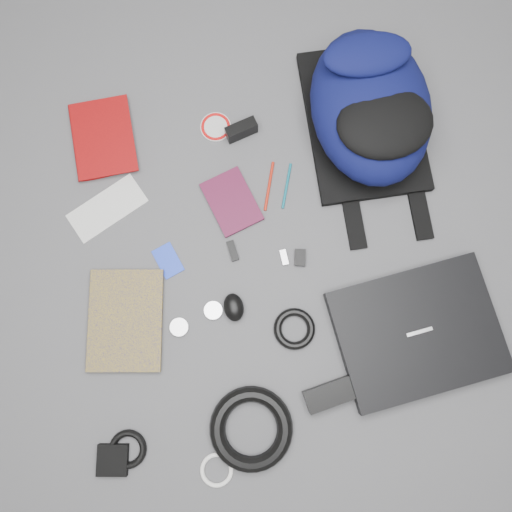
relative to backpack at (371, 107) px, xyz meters
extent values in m
plane|color=#4F4F51|center=(-0.37, -0.32, -0.10)|extent=(4.00, 4.00, 0.00)
cube|color=black|center=(0.00, -0.59, -0.08)|extent=(0.43, 0.34, 0.04)
imported|color=maroon|center=(-0.80, 0.10, -0.09)|extent=(0.17, 0.23, 0.02)
imported|color=gold|center=(-0.83, -0.39, -0.09)|extent=(0.24, 0.30, 0.02)
cube|color=silver|center=(-0.74, -0.10, -0.10)|extent=(0.23, 0.17, 0.00)
cube|color=#3F0C22|center=(-0.41, -0.15, -0.09)|extent=(0.16, 0.19, 0.01)
cube|color=black|center=(-0.34, 0.04, -0.08)|extent=(0.09, 0.05, 0.05)
cylinder|color=silver|center=(-0.41, 0.07, -0.10)|extent=(0.11, 0.11, 0.00)
cylinder|color=#0C5D6F|center=(-0.25, -0.14, -0.10)|extent=(0.06, 0.12, 0.01)
cylinder|color=#B8200E|center=(-0.30, -0.13, -0.10)|extent=(0.06, 0.13, 0.01)
cube|color=blue|center=(-0.60, -0.28, -0.10)|extent=(0.08, 0.10, 0.00)
cube|color=black|center=(-0.43, -0.29, -0.10)|extent=(0.03, 0.06, 0.01)
cube|color=#A9A8AB|center=(-0.30, -0.33, -0.10)|extent=(0.02, 0.04, 0.01)
cube|color=black|center=(-0.26, -0.34, -0.09)|extent=(0.04, 0.05, 0.01)
ellipsoid|color=black|center=(-0.46, -0.44, -0.08)|extent=(0.05, 0.07, 0.04)
cylinder|color=#B6B6B8|center=(-0.61, -0.46, -0.10)|extent=(0.06, 0.06, 0.01)
cylinder|color=silver|center=(-0.51, -0.43, -0.10)|extent=(0.06, 0.06, 0.01)
torus|color=black|center=(-0.31, -0.52, -0.09)|extent=(0.11, 0.11, 0.02)
cube|color=black|center=(-0.25, -0.70, -0.08)|extent=(0.15, 0.08, 0.03)
torus|color=black|center=(-0.47, -0.74, -0.08)|extent=(0.26, 0.26, 0.04)
cube|color=black|center=(-0.83, -0.75, -0.09)|extent=(0.09, 0.09, 0.02)
torus|color=black|center=(-0.79, -0.73, -0.09)|extent=(0.11, 0.11, 0.02)
torus|color=white|center=(-0.58, -0.83, -0.10)|extent=(0.10, 0.10, 0.01)
camera|label=1|loc=(-0.41, -0.53, 1.22)|focal=35.00mm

